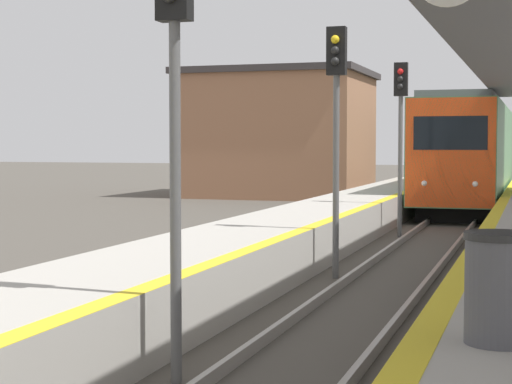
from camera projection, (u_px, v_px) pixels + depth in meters
train at (475, 153)px, 36.53m from camera, size 2.78×22.02×4.24m
signal_near at (174, 73)px, 8.96m from camera, size 0.36×0.31×4.74m
signal_mid at (336, 104)px, 16.06m from camera, size 0.36×0.31×4.74m
signal_far at (401, 116)px, 23.14m from camera, size 0.36×0.31×4.74m
trash_bin at (499, 288)px, 6.95m from camera, size 0.59×0.59×0.91m
station_building at (279, 133)px, 41.52m from camera, size 8.65×7.39×6.07m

